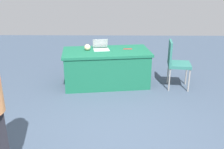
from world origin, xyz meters
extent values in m
plane|color=#3D4C60|center=(0.00, 0.00, 0.00)|extent=(14.40, 14.40, 0.00)
cube|color=#196647|center=(0.24, -2.09, 0.71)|extent=(1.88, 1.13, 0.05)
cube|color=#196647|center=(0.24, -2.09, 0.34)|extent=(1.81, 1.09, 0.68)
cylinder|color=#9E9993|center=(-1.45, -2.08, 0.23)|extent=(0.03, 0.03, 0.47)
cylinder|color=#9E9993|center=(-1.40, -1.71, 0.23)|extent=(0.03, 0.03, 0.47)
cylinder|color=#9E9993|center=(-1.07, -2.13, 0.23)|extent=(0.03, 0.03, 0.47)
cylinder|color=#9E9993|center=(-1.02, -1.75, 0.23)|extent=(0.03, 0.03, 0.47)
cube|color=#2D7066|center=(-1.24, -1.92, 0.50)|extent=(0.49, 0.49, 0.06)
cube|color=#2D7066|center=(-1.04, -1.94, 0.75)|extent=(0.09, 0.42, 0.45)
cube|color=silver|center=(0.35, -2.13, 0.74)|extent=(0.36, 0.28, 0.02)
cube|color=#B7B7BC|center=(0.38, -2.27, 0.84)|extent=(0.32, 0.14, 0.19)
sphere|color=beige|center=(0.63, -2.11, 0.80)|extent=(0.13, 0.13, 0.13)
cube|color=red|center=(-0.20, -2.23, 0.74)|extent=(0.18, 0.04, 0.01)
camera|label=1|loc=(0.05, 2.99, 2.10)|focal=40.90mm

